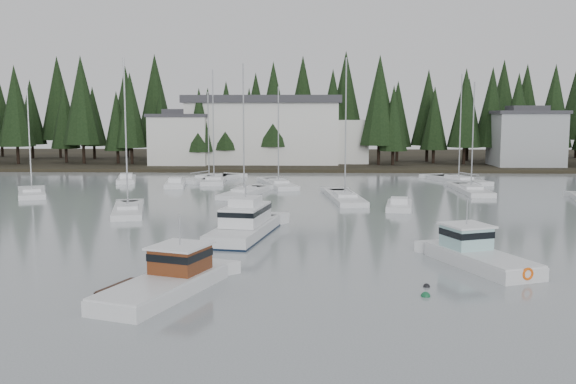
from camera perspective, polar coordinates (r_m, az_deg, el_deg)
name	(u,v)px	position (r m, az deg, el deg)	size (l,w,h in m)	color
ground	(244,349)	(24.10, -3.90, -13.72)	(260.00, 260.00, 0.00)	gray
far_shore_land	(296,160)	(119.76, 0.68, 2.89)	(240.00, 54.00, 1.00)	black
conifer_treeline	(294,164)	(108.79, 0.57, 2.48)	(200.00, 22.00, 20.00)	black
house_west	(180,138)	(103.51, -9.56, 4.74)	(9.54, 7.42, 8.75)	silver
house_east_a	(526,137)	(106.00, 20.39, 4.59)	(10.60, 8.48, 9.25)	#999EA0
harbor_inn	(276,131)	(104.94, -1.09, 5.48)	(29.50, 11.50, 10.90)	silver
lobster_boat_brown	(166,283)	(31.46, -10.83, -7.97)	(5.83, 8.66, 4.07)	silver
cabin_cruiser_center	(245,227)	(44.92, -3.89, -3.15)	(4.70, 10.13, 4.19)	silver
lobster_boat_teal	(478,257)	(37.78, 16.50, -5.56)	(5.19, 8.03, 4.22)	silver
sailboat_1	(244,194)	(67.68, -3.92, -0.20)	(4.97, 9.83, 14.21)	silver
sailboat_4	(345,199)	(63.79, 5.08, -0.66)	(3.90, 11.11, 14.47)	silver
sailboat_5	(128,212)	(57.05, -14.02, -1.73)	(4.55, 9.37, 13.76)	silver
sailboat_7	(209,180)	(82.77, -7.02, 1.06)	(7.10, 9.68, 11.81)	silver
sailboat_8	(471,192)	(72.84, 15.95, 0.04)	(2.69, 10.20, 12.46)	silver
sailboat_9	(32,195)	(72.47, -21.80, -0.22)	(5.62, 8.49, 12.00)	silver
sailboat_11	(459,182)	(82.99, 14.92, 0.90)	(6.41, 10.59, 13.93)	silver
sailboat_12	(279,186)	(75.87, -0.85, 0.58)	(5.25, 10.59, 12.22)	silver
sailboat_13	(214,182)	(80.54, -6.59, 0.92)	(3.34, 8.61, 14.45)	silver
runabout_1	(399,207)	(58.56, 9.85, -1.36)	(3.04, 5.70, 1.42)	silver
runabout_3	(126,181)	(83.48, -14.17, 1.00)	(3.80, 7.32, 1.42)	silver
runabout_4	(175,185)	(76.83, -9.99, 0.60)	(2.97, 5.92, 1.42)	silver
mooring_buoy_green	(426,296)	(31.11, 12.13, -9.06)	(0.45, 0.45, 0.45)	#145933
mooring_buoy_dark	(427,287)	(32.76, 12.21, -8.24)	(0.35, 0.35, 0.35)	black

